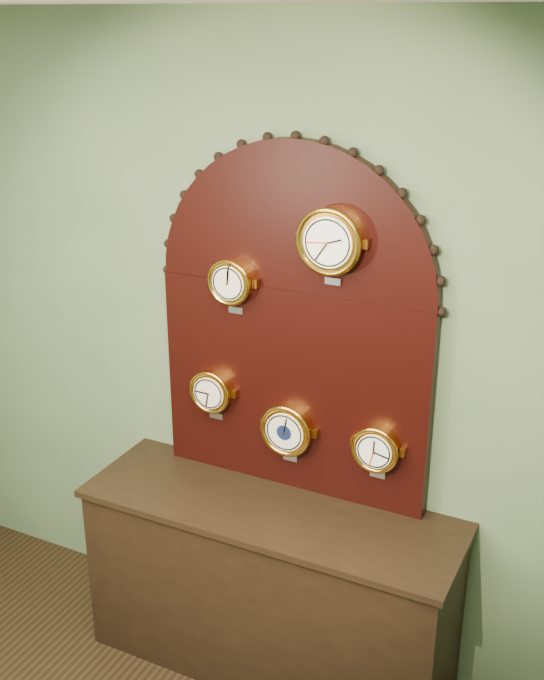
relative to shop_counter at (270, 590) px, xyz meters
The scene contains 8 objects.
wall_back 1.04m from the shop_counter, 90.00° to the left, with size 4.00×4.00×0.00m, color #536C4A.
shop_counter is the anchor object (origin of this frame).
display_board 1.25m from the shop_counter, 90.00° to the left, with size 1.26×0.06×1.53m.
roman_clock 1.38m from the shop_counter, 148.51° to the left, with size 0.20×0.08×0.25m.
arabic_clock 1.58m from the shop_counter, 40.15° to the left, with size 0.27×0.08×0.32m.
hygrometer 0.92m from the shop_counter, 156.81° to the left, with size 0.20×0.08×0.25m.
barometer 0.74m from the shop_counter, 87.63° to the left, with size 0.23×0.08×0.28m.
tide_clock 0.85m from the shop_counter, 20.86° to the left, with size 0.20×0.08×0.25m.
Camera 1 is at (1.33, -0.43, 2.77)m, focal length 43.64 mm.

